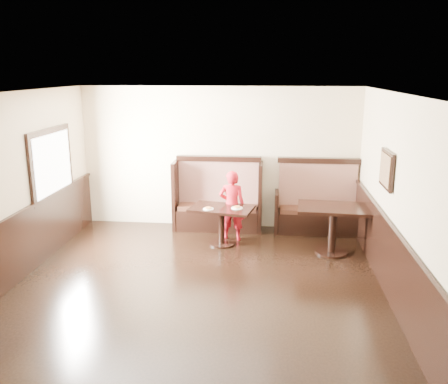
# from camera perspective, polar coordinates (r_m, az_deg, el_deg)

# --- Properties ---
(ground) EXTENTS (7.00, 7.00, 0.00)m
(ground) POSITION_cam_1_polar(r_m,az_deg,el_deg) (6.60, -4.08, -13.56)
(ground) COLOR black
(ground) RESTS_ON ground
(room_shell) EXTENTS (7.00, 7.00, 7.00)m
(room_shell) POSITION_cam_1_polar(r_m,az_deg,el_deg) (6.63, -6.33, -7.13)
(room_shell) COLOR beige
(room_shell) RESTS_ON ground
(booth_main) EXTENTS (1.75, 0.72, 1.45)m
(booth_main) POSITION_cam_1_polar(r_m,az_deg,el_deg) (9.45, -0.72, -1.32)
(booth_main) COLOR black
(booth_main) RESTS_ON ground
(booth_neighbor) EXTENTS (1.65, 0.72, 1.45)m
(booth_neighbor) POSITION_cam_1_polar(r_m,az_deg,el_deg) (9.44, 11.12, -1.90)
(booth_neighbor) COLOR black
(booth_neighbor) RESTS_ON ground
(table_main) EXTENTS (1.22, 0.89, 0.70)m
(table_main) POSITION_cam_1_polar(r_m,az_deg,el_deg) (8.56, -0.28, -2.91)
(table_main) COLOR black
(table_main) RESTS_ON ground
(table_neighbor) EXTENTS (1.25, 0.86, 0.84)m
(table_neighbor) POSITION_cam_1_polar(r_m,az_deg,el_deg) (8.35, 12.99, -3.12)
(table_neighbor) COLOR black
(table_neighbor) RESTS_ON ground
(child) EXTENTS (0.49, 0.32, 1.32)m
(child) POSITION_cam_1_polar(r_m,az_deg,el_deg) (8.77, 0.95, -1.66)
(child) COLOR #AA121E
(child) RESTS_ON ground
(pizza_plate_left) EXTENTS (0.19, 0.19, 0.04)m
(pizza_plate_left) POSITION_cam_1_polar(r_m,az_deg,el_deg) (8.41, -1.90, -1.99)
(pizza_plate_left) COLOR white
(pizza_plate_left) RESTS_ON table_main
(pizza_plate_right) EXTENTS (0.21, 0.21, 0.04)m
(pizza_plate_right) POSITION_cam_1_polar(r_m,az_deg,el_deg) (8.46, 1.58, -1.88)
(pizza_plate_right) COLOR white
(pizza_plate_right) RESTS_ON table_main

